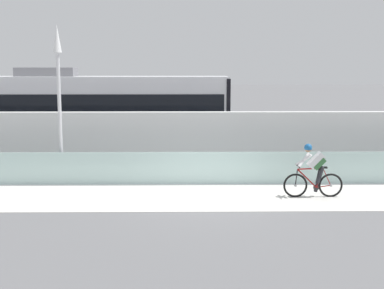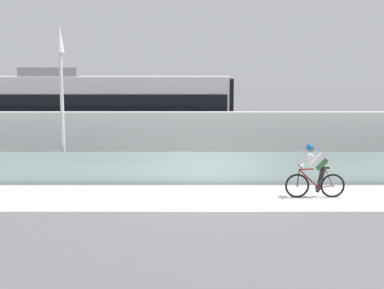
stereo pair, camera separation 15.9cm
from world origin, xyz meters
TOP-DOWN VIEW (x-y plane):
  - ground_plane at (0.00, 0.00)m, footprint 200.00×200.00m
  - bike_path_deck at (0.00, 0.00)m, footprint 32.00×3.20m
  - glass_parapet at (0.00, 1.85)m, footprint 32.00×0.05m
  - concrete_barrier_wall at (0.00, 3.65)m, footprint 32.00×0.36m
  - tram_rail_near at (0.00, 6.13)m, footprint 32.00×0.08m
  - tram_rail_far at (0.00, 7.57)m, footprint 32.00×0.08m
  - tram at (-4.46, 6.85)m, footprint 11.06×2.54m
  - cyclist_on_bike at (3.09, 0.00)m, footprint 1.77×0.58m
  - lamp_post_antenna at (-4.84, 2.15)m, footprint 0.28×0.28m

SIDE VIEW (x-z plane):
  - ground_plane at x=0.00m, z-range 0.00..0.00m
  - tram_rail_near at x=0.00m, z-range 0.00..0.01m
  - tram_rail_far at x=0.00m, z-range 0.00..0.01m
  - bike_path_deck at x=0.00m, z-range 0.00..0.01m
  - glass_parapet at x=0.00m, z-range 0.00..1.07m
  - cyclist_on_bike at x=3.09m, z-range -0.02..1.59m
  - concrete_barrier_wall at x=0.00m, z-range 0.00..2.24m
  - tram at x=-4.46m, z-range -0.01..3.80m
  - lamp_post_antenna at x=-4.84m, z-range 0.69..5.89m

